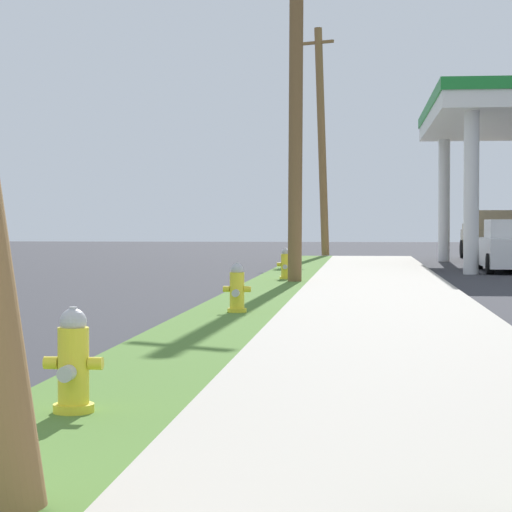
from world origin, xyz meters
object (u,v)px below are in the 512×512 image
fire_hydrant_nearest (73,366)px  fire_hydrant_third (286,265)px  truck_tan_at_forecourt (494,237)px  utility_pole_background (322,140)px  utility_pole_midground (296,77)px  fire_hydrant_second (237,291)px

fire_hydrant_nearest → fire_hydrant_third: same height
truck_tan_at_forecourt → fire_hydrant_nearest: bearing=-101.4°
utility_pole_background → fire_hydrant_nearest: bearing=-90.4°
fire_hydrant_third → utility_pole_background: size_ratio=0.08×
utility_pole_midground → utility_pole_background: bearing=90.6°
utility_pole_midground → utility_pole_background: size_ratio=0.98×
utility_pole_midground → truck_tan_at_forecourt: (6.75, 18.80, -3.91)m
fire_hydrant_nearest → fire_hydrant_third: bearing=89.5°
fire_hydrant_second → truck_tan_at_forecourt: bearing=75.5°
fire_hydrant_second → utility_pole_midground: (0.33, 8.55, 4.38)m
fire_hydrant_nearest → truck_tan_at_forecourt: (7.22, 35.79, 0.47)m
fire_hydrant_second → utility_pole_background: bearing=89.7°
fire_hydrant_third → utility_pole_midground: utility_pole_midground is taller
fire_hydrant_second → utility_pole_background: utility_pole_background is taller
fire_hydrant_nearest → utility_pole_midground: bearing=88.4°
fire_hydrant_nearest → fire_hydrant_second: same height
fire_hydrant_nearest → truck_tan_at_forecourt: bearing=78.6°
truck_tan_at_forecourt → utility_pole_midground: bearing=-109.8°
fire_hydrant_nearest → truck_tan_at_forecourt: size_ratio=0.14×
fire_hydrant_second → fire_hydrant_nearest: bearing=-90.9°
fire_hydrant_third → utility_pole_background: utility_pole_background is taller
fire_hydrant_third → utility_pole_midground: 4.51m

